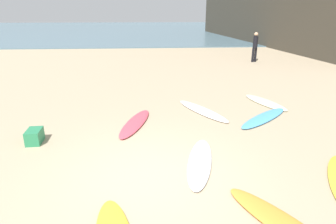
# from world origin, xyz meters

# --- Properties ---
(ground_plane) EXTENTS (120.00, 120.00, 0.00)m
(ground_plane) POSITION_xyz_m (0.00, 0.00, 0.00)
(ground_plane) COLOR tan
(ocean_water) EXTENTS (120.00, 40.00, 0.08)m
(ocean_water) POSITION_xyz_m (0.00, 39.41, 0.04)
(ocean_water) COLOR slate
(ocean_water) RESTS_ON ground_plane
(surfboard_0) EXTENTS (1.03, 2.34, 0.08)m
(surfboard_0) POSITION_xyz_m (1.10, 0.47, 0.04)
(surfboard_0) COLOR silver
(surfboard_0) RESTS_ON ground_plane
(surfboard_3) EXTENTS (2.18, 2.00, 0.09)m
(surfboard_3) POSITION_xyz_m (3.52, 3.02, 0.04)
(surfboard_3) COLOR #4FA0E2
(surfboard_3) RESTS_ON ground_plane
(surfboard_5) EXTENTS (1.12, 2.34, 0.08)m
(surfboard_5) POSITION_xyz_m (-0.40, 2.85, 0.04)
(surfboard_5) COLOR #E14858
(surfboard_5) RESTS_ON ground_plane
(surfboard_6) EXTENTS (1.24, 2.15, 0.07)m
(surfboard_6) POSITION_xyz_m (4.15, 4.55, 0.03)
(surfboard_6) COLOR #ECEEC5
(surfboard_6) RESTS_ON ground_plane
(surfboard_7) EXTENTS (1.61, 2.45, 0.08)m
(surfboard_7) POSITION_xyz_m (1.75, 3.80, 0.04)
(surfboard_7) COLOR white
(surfboard_7) RESTS_ON ground_plane
(beachgoer_near) EXTENTS (0.36, 0.36, 1.79)m
(beachgoer_near) POSITION_xyz_m (6.55, 12.66, 1.00)
(beachgoer_near) COLOR black
(beachgoer_near) RESTS_ON ground_plane
(beach_cooler) EXTENTS (0.37, 0.54, 0.35)m
(beach_cooler) POSITION_xyz_m (-2.88, 1.79, 0.17)
(beach_cooler) COLOR #287F51
(beach_cooler) RESTS_ON ground_plane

